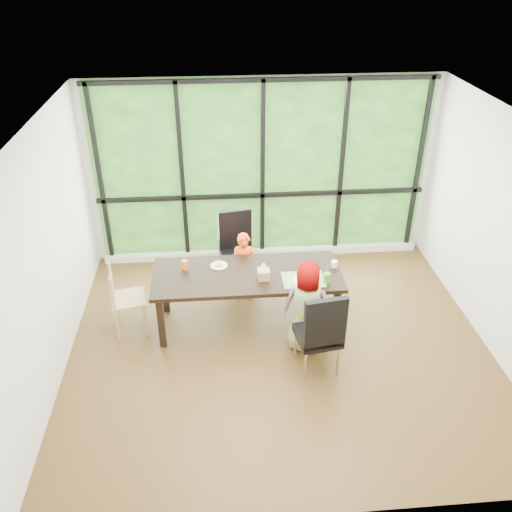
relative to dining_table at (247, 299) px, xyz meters
name	(u,v)px	position (x,y,z in m)	size (l,w,h in m)	color
ground	(279,345)	(0.35, -0.47, -0.38)	(5.00, 5.00, 0.00)	black
back_wall	(262,171)	(0.35, 1.78, 0.98)	(5.00, 5.00, 0.00)	silver
foliage_backdrop	(262,172)	(0.35, 1.76, 0.98)	(4.80, 0.02, 2.65)	#1F4B1B
window_mullions	(263,173)	(0.35, 1.72, 0.98)	(4.80, 0.06, 2.65)	black
window_sill	(262,252)	(0.35, 1.68, -0.33)	(4.80, 0.12, 0.10)	silver
dining_table	(247,299)	(0.00, 0.00, 0.00)	(2.29, 0.92, 0.75)	black
chair_window_leather	(239,252)	(-0.06, 0.89, 0.17)	(0.46, 0.46, 1.08)	black
chair_interior_leather	(318,330)	(0.72, -0.89, 0.17)	(0.46, 0.46, 1.08)	black
chair_end_beech	(128,299)	(-1.46, 0.01, 0.08)	(0.42, 0.40, 0.90)	#A37957
child_toddler	(244,267)	(0.00, 0.55, 0.12)	(0.36, 0.24, 0.99)	#F74816
child_older	(309,307)	(0.68, -0.52, 0.21)	(0.57, 0.37, 1.17)	slate
placemat	(303,280)	(0.66, -0.20, 0.38)	(0.50, 0.37, 0.01)	tan
plate_far	(219,266)	(-0.34, 0.20, 0.38)	(0.21, 0.21, 0.01)	white
plate_near	(303,281)	(0.65, -0.23, 0.38)	(0.24, 0.24, 0.02)	white
orange_cup	(185,265)	(-0.75, 0.17, 0.43)	(0.07, 0.07, 0.12)	orange
green_cup	(327,278)	(0.92, -0.28, 0.44)	(0.08, 0.08, 0.13)	#50AF24
white_mug	(334,264)	(1.08, 0.06, 0.42)	(0.08, 0.08, 0.08)	white
tissue_box	(264,274)	(0.19, -0.13, 0.44)	(0.14, 0.14, 0.12)	tan
crepe_rolls_far	(219,264)	(-0.34, 0.20, 0.41)	(0.10, 0.12, 0.04)	tan
crepe_rolls_near	(303,279)	(0.65, -0.23, 0.41)	(0.10, 0.12, 0.04)	tan
straw_white	(184,258)	(-0.75, 0.17, 0.53)	(0.01, 0.01, 0.20)	white
straw_pink	(327,271)	(0.92, -0.28, 0.54)	(0.01, 0.01, 0.20)	pink
tissue	(264,266)	(0.19, -0.13, 0.55)	(0.12, 0.12, 0.11)	white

